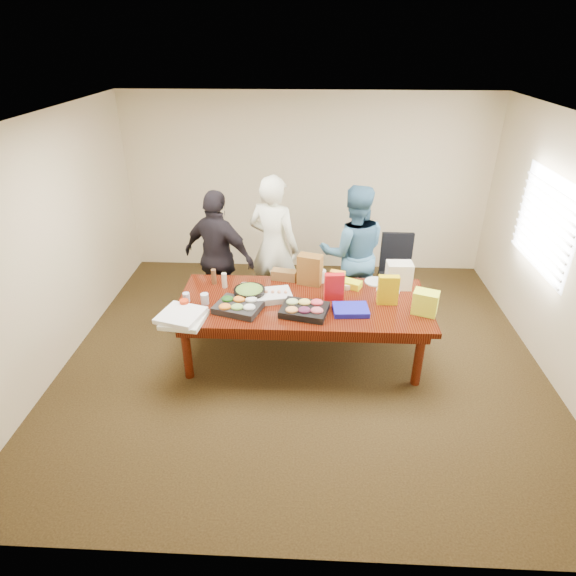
# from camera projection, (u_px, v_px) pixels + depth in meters

# --- Properties ---
(floor) EXTENTS (5.50, 5.00, 0.02)m
(floor) POSITION_uv_depth(u_px,v_px,m) (302.00, 356.00, 5.71)
(floor) COLOR #47301E
(floor) RESTS_ON ground
(ceiling) EXTENTS (5.50, 5.00, 0.02)m
(ceiling) POSITION_uv_depth(u_px,v_px,m) (306.00, 118.00, 4.41)
(ceiling) COLOR white
(ceiling) RESTS_ON wall_back
(wall_back) EXTENTS (5.50, 0.04, 2.70)m
(wall_back) POSITION_uv_depth(u_px,v_px,m) (307.00, 185.00, 7.26)
(wall_back) COLOR beige
(wall_back) RESTS_ON floor
(wall_front) EXTENTS (5.50, 0.04, 2.70)m
(wall_front) POSITION_uv_depth(u_px,v_px,m) (296.00, 422.00, 2.86)
(wall_front) COLOR beige
(wall_front) RESTS_ON floor
(wall_left) EXTENTS (0.04, 5.00, 2.70)m
(wall_left) POSITION_uv_depth(u_px,v_px,m) (51.00, 247.00, 5.18)
(wall_left) COLOR beige
(wall_left) RESTS_ON floor
(wall_right) EXTENTS (0.04, 5.00, 2.70)m
(wall_right) POSITION_uv_depth(u_px,v_px,m) (569.00, 257.00, 4.94)
(wall_right) COLOR beige
(wall_right) RESTS_ON floor
(window_panel) EXTENTS (0.03, 1.40, 1.10)m
(window_panel) POSITION_uv_depth(u_px,v_px,m) (545.00, 223.00, 5.40)
(window_panel) COLOR white
(window_panel) RESTS_ON wall_right
(window_blinds) EXTENTS (0.04, 1.36, 1.00)m
(window_blinds) POSITION_uv_depth(u_px,v_px,m) (541.00, 223.00, 5.40)
(window_blinds) COLOR beige
(window_blinds) RESTS_ON wall_right
(conference_table) EXTENTS (2.80, 1.20, 0.75)m
(conference_table) POSITION_uv_depth(u_px,v_px,m) (303.00, 329.00, 5.52)
(conference_table) COLOR #4C1C0F
(conference_table) RESTS_ON floor
(office_chair) EXTENTS (0.52, 0.52, 1.01)m
(office_chair) POSITION_uv_depth(u_px,v_px,m) (396.00, 277.00, 6.41)
(office_chair) COLOR black
(office_chair) RESTS_ON floor
(person_center) EXTENTS (0.82, 0.70, 1.90)m
(person_center) POSITION_uv_depth(u_px,v_px,m) (274.00, 247.00, 6.18)
(person_center) COLOR white
(person_center) RESTS_ON floor
(person_right) EXTENTS (0.90, 0.72, 1.79)m
(person_right) POSITION_uv_depth(u_px,v_px,m) (353.00, 253.00, 6.14)
(person_right) COLOR #3B698B
(person_right) RESTS_ON floor
(person_left) EXTENTS (1.11, 0.82, 1.75)m
(person_left) POSITION_uv_depth(u_px,v_px,m) (219.00, 257.00, 6.08)
(person_left) COLOR black
(person_left) RESTS_ON floor
(veggie_tray) EXTENTS (0.57, 0.50, 0.07)m
(veggie_tray) POSITION_uv_depth(u_px,v_px,m) (238.00, 307.00, 5.16)
(veggie_tray) COLOR black
(veggie_tray) RESTS_ON conference_table
(fruit_tray) EXTENTS (0.55, 0.48, 0.07)m
(fruit_tray) POSITION_uv_depth(u_px,v_px,m) (304.00, 310.00, 5.10)
(fruit_tray) COLOR black
(fruit_tray) RESTS_ON conference_table
(sheet_cake) EXTENTS (0.48, 0.40, 0.07)m
(sheet_cake) POSITION_uv_depth(u_px,v_px,m) (273.00, 296.00, 5.38)
(sheet_cake) COLOR silver
(sheet_cake) RESTS_ON conference_table
(salad_bowl) EXTENTS (0.41, 0.41, 0.12)m
(salad_bowl) POSITION_uv_depth(u_px,v_px,m) (249.00, 294.00, 5.38)
(salad_bowl) COLOR black
(salad_bowl) RESTS_ON conference_table
(chip_bag_blue) EXTENTS (0.39, 0.30, 0.06)m
(chip_bag_blue) POSITION_uv_depth(u_px,v_px,m) (351.00, 310.00, 5.12)
(chip_bag_blue) COLOR #191ABB
(chip_bag_blue) RESTS_ON conference_table
(chip_bag_red) EXTENTS (0.22, 0.11, 0.31)m
(chip_bag_red) POSITION_uv_depth(u_px,v_px,m) (334.00, 287.00, 5.31)
(chip_bag_red) COLOR red
(chip_bag_red) RESTS_ON conference_table
(chip_bag_yellow) EXTENTS (0.22, 0.09, 0.34)m
(chip_bag_yellow) POSITION_uv_depth(u_px,v_px,m) (388.00, 290.00, 5.22)
(chip_bag_yellow) COLOR #D6B206
(chip_bag_yellow) RESTS_ON conference_table
(chip_bag_orange) EXTENTS (0.18, 0.12, 0.26)m
(chip_bag_orange) POSITION_uv_depth(u_px,v_px,m) (337.00, 282.00, 5.48)
(chip_bag_orange) COLOR orange
(chip_bag_orange) RESTS_ON conference_table
(mayo_jar) EXTENTS (0.10, 0.10, 0.15)m
(mayo_jar) POSITION_uv_depth(u_px,v_px,m) (322.00, 276.00, 5.72)
(mayo_jar) COLOR white
(mayo_jar) RESTS_ON conference_table
(mustard_bottle) EXTENTS (0.08, 0.08, 0.18)m
(mustard_bottle) POSITION_uv_depth(u_px,v_px,m) (302.00, 276.00, 5.70)
(mustard_bottle) COLOR #F9C300
(mustard_bottle) RESTS_ON conference_table
(dressing_bottle) EXTENTS (0.07, 0.07, 0.19)m
(dressing_bottle) POSITION_uv_depth(u_px,v_px,m) (214.00, 277.00, 5.67)
(dressing_bottle) COLOR brown
(dressing_bottle) RESTS_ON conference_table
(ranch_bottle) EXTENTS (0.07, 0.07, 0.18)m
(ranch_bottle) POSITION_uv_depth(u_px,v_px,m) (224.00, 280.00, 5.59)
(ranch_bottle) COLOR beige
(ranch_bottle) RESTS_ON conference_table
(banana_bunch) EXTENTS (0.28, 0.23, 0.08)m
(banana_bunch) POSITION_uv_depth(u_px,v_px,m) (351.00, 284.00, 5.62)
(banana_bunch) COLOR #F3FF14
(banana_bunch) RESTS_ON conference_table
(bread_loaf) EXTENTS (0.32, 0.19, 0.12)m
(bread_loaf) POSITION_uv_depth(u_px,v_px,m) (284.00, 275.00, 5.78)
(bread_loaf) COLOR brown
(bread_loaf) RESTS_ON conference_table
(kraft_bag) EXTENTS (0.31, 0.23, 0.37)m
(kraft_bag) POSITION_uv_depth(u_px,v_px,m) (310.00, 270.00, 5.63)
(kraft_bag) COLOR brown
(kraft_bag) RESTS_ON conference_table
(red_cup) EXTENTS (0.11, 0.11, 0.13)m
(red_cup) POSITION_uv_depth(u_px,v_px,m) (185.00, 305.00, 5.13)
(red_cup) COLOR red
(red_cup) RESTS_ON conference_table
(clear_cup_a) EXTENTS (0.10, 0.10, 0.10)m
(clear_cup_a) POSITION_uv_depth(u_px,v_px,m) (186.00, 297.00, 5.31)
(clear_cup_a) COLOR silver
(clear_cup_a) RESTS_ON conference_table
(clear_cup_b) EXTENTS (0.11, 0.11, 0.12)m
(clear_cup_b) POSITION_uv_depth(u_px,v_px,m) (205.00, 299.00, 5.26)
(clear_cup_b) COLOR silver
(clear_cup_b) RESTS_ON conference_table
(pizza_box_lower) EXTENTS (0.47, 0.47, 0.05)m
(pizza_box_lower) POSITION_uv_depth(u_px,v_px,m) (184.00, 319.00, 4.96)
(pizza_box_lower) COLOR white
(pizza_box_lower) RESTS_ON conference_table
(pizza_box_upper) EXTENTS (0.52, 0.52, 0.05)m
(pizza_box_upper) POSITION_uv_depth(u_px,v_px,m) (181.00, 315.00, 4.94)
(pizza_box_upper) COLOR white
(pizza_box_upper) RESTS_ON pizza_box_lower
(plate_a) EXTENTS (0.28, 0.28, 0.02)m
(plate_a) POSITION_uv_depth(u_px,v_px,m) (388.00, 290.00, 5.55)
(plate_a) COLOR white
(plate_a) RESTS_ON conference_table
(plate_b) EXTENTS (0.31, 0.31, 0.02)m
(plate_b) POSITION_uv_depth(u_px,v_px,m) (375.00, 282.00, 5.74)
(plate_b) COLOR silver
(plate_b) RESTS_ON conference_table
(dip_bowl_a) EXTENTS (0.16, 0.16, 0.06)m
(dip_bowl_a) POSITION_uv_depth(u_px,v_px,m) (346.00, 285.00, 5.61)
(dip_bowl_a) COLOR beige
(dip_bowl_a) RESTS_ON conference_table
(dip_bowl_b) EXTENTS (0.18, 0.18, 0.06)m
(dip_bowl_b) POSITION_uv_depth(u_px,v_px,m) (245.00, 287.00, 5.57)
(dip_bowl_b) COLOR white
(dip_bowl_b) RESTS_ON conference_table
(grocery_bag_white) EXTENTS (0.30, 0.21, 0.31)m
(grocery_bag_white) POSITION_uv_depth(u_px,v_px,m) (399.00, 275.00, 5.57)
(grocery_bag_white) COLOR silver
(grocery_bag_white) RESTS_ON conference_table
(grocery_bag_yellow) EXTENTS (0.30, 0.26, 0.26)m
(grocery_bag_yellow) POSITION_uv_depth(u_px,v_px,m) (425.00, 303.00, 5.06)
(grocery_bag_yellow) COLOR #EDFF2C
(grocery_bag_yellow) RESTS_ON conference_table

